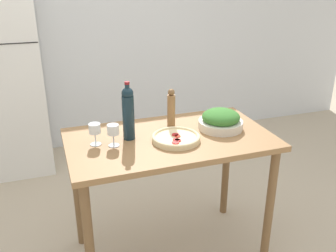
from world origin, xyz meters
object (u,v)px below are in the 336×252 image
Objects in this scene: refrigerator at (7,81)px; wine_bottle at (128,112)px; wine_glass_far at (95,130)px; wine_glass_near at (113,131)px; salad_bowl at (221,120)px; homemade_pizza at (176,138)px; pepper_mill at (171,108)px.

refrigerator reaches higher than wine_bottle.
refrigerator is 13.45× the size of wine_glass_far.
wine_glass_near is 0.73m from salad_bowl.
wine_glass_far is at bearing 152.69° from wine_glass_near.
wine_glass_far is at bearing -174.83° from wine_bottle.
wine_glass_near is at bearing -177.54° from salad_bowl.
wine_glass_near is at bearing 171.49° from homemade_pizza.
wine_glass_near is 0.11m from wine_glass_far.
wine_bottle is 1.25× the size of salad_bowl.
pepper_mill reaches higher than wine_glass_near.
wine_bottle reaches higher than wine_glass_far.
pepper_mill is (0.53, 0.13, 0.03)m from wine_glass_far.
refrigerator is 6.97× the size of pepper_mill.
refrigerator reaches higher than homemade_pizza.
refrigerator reaches higher than wine_glass_far.
wine_glass_near and wine_glass_far have the same top height.
wine_glass_near is 0.46× the size of salad_bowl.
wine_glass_far reaches higher than homemade_pizza.
wine_glass_near reaches higher than homemade_pizza.
wine_glass_far is at bearing 178.56° from salad_bowl.
refrigerator is at bearing 115.51° from wine_bottle.
pepper_mill is 0.26m from homemade_pizza.
salad_bowl is at bearing -26.75° from pepper_mill.
wine_glass_near is at bearing -27.31° from wine_glass_far.
wine_bottle is 0.15m from wine_glass_near.
wine_bottle is at bearing 154.26° from homemade_pizza.
pepper_mill is at bearing 153.25° from salad_bowl.
wine_glass_far is at bearing -166.41° from pepper_mill.
wine_glass_far is 0.54m from pepper_mill.
salad_bowl is (0.72, 0.03, -0.04)m from wine_glass_near.
wine_bottle is 0.62m from salad_bowl.
salad_bowl is at bearing -3.74° from wine_bottle.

